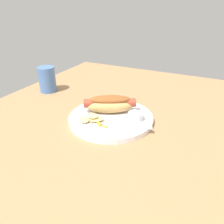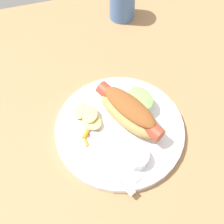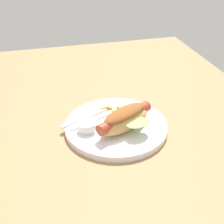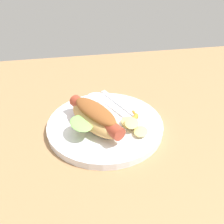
# 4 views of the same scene
# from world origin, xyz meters

# --- Properties ---
(ground_plane) EXTENTS (1.20, 0.90, 0.02)m
(ground_plane) POSITION_xyz_m (0.00, 0.00, -0.01)
(ground_plane) COLOR #9E754C
(plate) EXTENTS (0.26, 0.26, 0.02)m
(plate) POSITION_xyz_m (-0.03, -0.00, 0.01)
(plate) COLOR white
(plate) RESTS_ON ground_plane
(hot_dog) EXTENTS (0.12, 0.16, 0.05)m
(hot_dog) POSITION_xyz_m (-0.06, -0.02, 0.04)
(hot_dog) COLOR tan
(hot_dog) RESTS_ON plate
(sauce_ramekin) EXTENTS (0.04, 0.04, 0.02)m
(sauce_ramekin) POSITION_xyz_m (-0.04, 0.08, 0.03)
(sauce_ramekin) COLOR white
(sauce_ramekin) RESTS_ON plate
(fork) EXTENTS (0.07, 0.14, 0.00)m
(fork) POSITION_xyz_m (0.02, 0.07, 0.02)
(fork) COLOR silver
(fork) RESTS_ON plate
(knife) EXTENTS (0.08, 0.14, 0.00)m
(knife) POSITION_xyz_m (0.00, 0.05, 0.02)
(knife) COLOR silver
(knife) RESTS_ON plate
(chips_pile) EXTENTS (0.06, 0.08, 0.02)m
(chips_pile) POSITION_xyz_m (0.02, -0.03, 0.03)
(chips_pile) COLOR #DAC473
(chips_pile) RESTS_ON plate
(carrot_garnish) EXTENTS (0.03, 0.05, 0.01)m
(carrot_garnish) POSITION_xyz_m (0.03, -0.00, 0.02)
(carrot_garnish) COLOR orange
(carrot_garnish) RESTS_ON plate
(drinking_cup) EXTENTS (0.07, 0.07, 0.10)m
(drinking_cup) POSITION_xyz_m (-0.14, -0.33, 0.05)
(drinking_cup) COLOR #4770B2
(drinking_cup) RESTS_ON ground_plane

